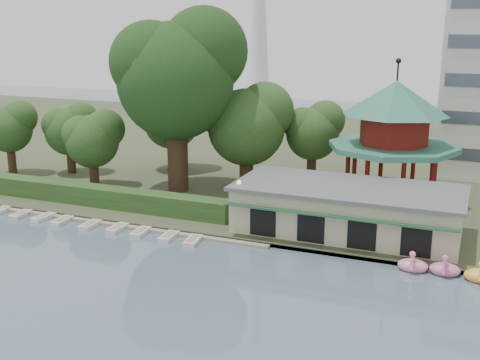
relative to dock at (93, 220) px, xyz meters
The scene contains 11 objects.
ground_plane 20.97m from the dock, 55.10° to the right, with size 220.00×220.00×0.00m, color slate.
shore 36.81m from the dock, 70.97° to the left, with size 220.00×70.00×0.40m, color #424930.
embankment 12.00m from the dock, ahead, with size 220.00×0.60×0.30m, color gray.
dock is the anchor object (origin of this frame).
boathouse 22.62m from the dock, 12.24° to the left, with size 18.60×9.39×3.90m.
pavilion 29.14m from the dock, 31.66° to the left, with size 12.40×12.40×13.50m.
hedge 4.61m from the dock, 132.27° to the left, with size 30.00×2.00×1.80m, color #2D5021.
lamp_post 13.99m from the dock, ahead, with size 0.36×0.36×4.28m.
big_tree 16.94m from the dock, 73.96° to the left, with size 12.90×12.02×18.59m.
small_trees 16.10m from the dock, 86.44° to the left, with size 39.00×16.22×11.04m.
moored_rowboats 2.34m from the dock, 142.81° to the right, with size 26.87×2.77×0.36m.
Camera 1 is at (19.71, -25.39, 17.30)m, focal length 45.00 mm.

